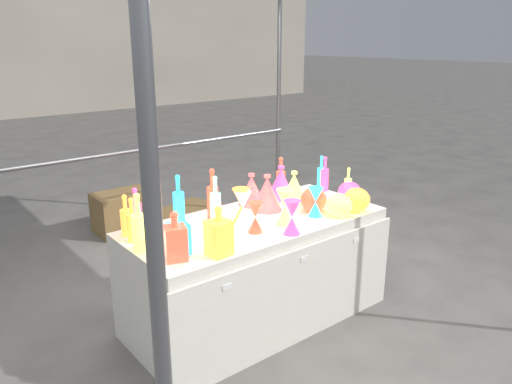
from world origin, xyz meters
TOP-DOWN VIEW (x-y plane):
  - ground at (0.00, 0.00)m, footprint 80.00×80.00m
  - display_table at (0.00, -0.01)m, footprint 1.84×0.83m
  - background_building at (4.00, 14.00)m, footprint 14.00×6.00m
  - cardboard_box_closed at (-0.02, 2.19)m, footprint 0.57×0.42m
  - cardboard_box_flat at (0.73, 2.18)m, footprint 0.93×0.77m
  - bottle_0 at (-0.80, 0.29)m, footprint 0.08×0.08m
  - bottle_1 at (-0.43, 0.29)m, footprint 0.08×0.08m
  - bottle_2 at (-0.21, 0.21)m, footprint 0.10×0.10m
  - bottle_3 at (-0.71, 0.35)m, footprint 0.09×0.09m
  - bottle_4 at (-0.85, 0.01)m, footprint 0.09×0.09m
  - bottle_5 at (-0.25, 0.12)m, footprint 0.09×0.09m
  - bottle_6 at (-0.82, 0.17)m, footprint 0.08×0.08m
  - decanter_0 at (-0.52, -0.31)m, footprint 0.14×0.14m
  - decanter_1 at (-0.74, -0.21)m, footprint 0.15×0.15m
  - decanter_2 at (-0.69, -0.16)m, footprint 0.12×0.12m
  - hourglass_0 at (-0.14, -0.17)m, footprint 0.10×0.10m
  - hourglass_1 at (0.02, -0.34)m, footprint 0.13×0.13m
  - hourglass_2 at (0.10, -0.18)m, footprint 0.15×0.15m
  - hourglass_3 at (-0.11, -0.00)m, footprint 0.15×0.15m
  - hourglass_4 at (-0.10, 0.03)m, footprint 0.16×0.16m
  - hourglass_5 at (0.37, -0.19)m, footprint 0.13×0.13m
  - globe_0 at (0.67, -0.30)m, footprint 0.24×0.24m
  - globe_1 at (0.49, -0.30)m, footprint 0.23×0.23m
  - globe_2 at (0.43, -0.12)m, footprint 0.25×0.25m
  - globe_3 at (0.81, -0.12)m, footprint 0.22×0.22m
  - lampshade_0 at (0.20, 0.12)m, footprint 0.29×0.29m
  - lampshade_1 at (0.18, 0.28)m, footprint 0.22×0.22m
  - lampshade_2 at (0.44, 0.25)m, footprint 0.27×0.27m
  - lampshade_3 at (0.46, 0.12)m, footprint 0.25×0.25m
  - bottle_8 at (0.86, 0.23)m, footprint 0.08×0.08m
  - bottle_9 at (0.49, 0.31)m, footprint 0.08×0.08m
  - bottle_10 at (0.86, 0.19)m, footprint 0.08×0.08m
  - bottle_11 at (0.86, -0.06)m, footprint 0.06×0.06m

SIDE VIEW (x-z plane):
  - ground at x=0.00m, z-range 0.00..0.00m
  - cardboard_box_flat at x=0.73m, z-range 0.00..0.07m
  - cardboard_box_closed at x=-0.02m, z-range 0.00..0.41m
  - display_table at x=0.00m, z-range 0.00..0.75m
  - globe_3 at x=0.81m, z-range 0.75..0.89m
  - globe_1 at x=0.49m, z-range 0.75..0.89m
  - globe_0 at x=0.67m, z-range 0.75..0.90m
  - globe_2 at x=0.43m, z-range 0.75..0.90m
  - hourglass_0 at x=-0.14m, z-range 0.75..0.95m
  - hourglass_5 at x=0.37m, z-range 0.75..0.96m
  - hourglass_1 at x=0.02m, z-range 0.75..0.97m
  - hourglass_3 at x=-0.11m, z-range 0.75..0.97m
  - hourglass_4 at x=-0.10m, z-range 0.75..0.99m
  - lampshade_1 at x=0.18m, z-range 0.75..0.99m
  - lampshade_3 at x=0.46m, z-range 0.75..0.99m
  - hourglass_2 at x=0.10m, z-range 0.75..0.99m
  - bottle_11 at x=0.86m, z-range 0.75..0.99m
  - lampshade_2 at x=0.44m, z-range 0.75..1.01m
  - lampshade_0 at x=0.20m, z-range 0.75..1.01m
  - bottle_0 at x=-0.80m, z-range 0.75..1.02m
  - decanter_2 at x=-0.69m, z-range 0.75..1.02m
  - bottle_6 at x=-0.82m, z-range 0.75..1.03m
  - bottle_3 at x=-0.71m, z-range 0.75..1.03m
  - decanter_1 at x=-0.74m, z-range 0.75..1.04m
  - bottle_10 at x=0.86m, z-range 0.75..1.04m
  - bottle_8 at x=0.86m, z-range 0.75..1.04m
  - decanter_0 at x=-0.52m, z-range 0.75..1.04m
  - bottle_9 at x=0.49m, z-range 0.75..1.06m
  - bottle_5 at x=-0.25m, z-range 0.75..1.08m
  - bottle_1 at x=-0.43m, z-range 0.75..1.08m
  - bottle_4 at x=-0.85m, z-range 0.75..1.10m
  - bottle_2 at x=-0.21m, z-range 0.75..1.11m
  - background_building at x=4.00m, z-range 0.00..6.00m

